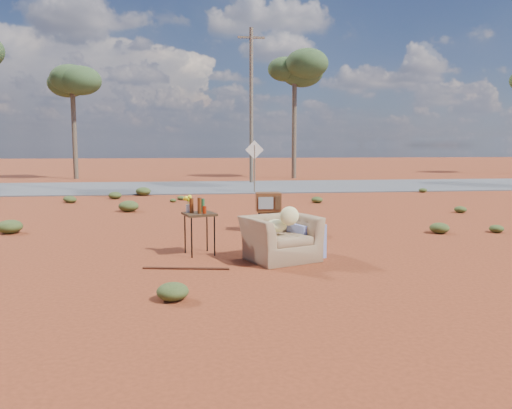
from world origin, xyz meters
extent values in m
plane|color=maroon|center=(0.00, 0.00, 0.00)|extent=(140.00, 140.00, 0.00)
cube|color=#565659|center=(0.00, 15.00, 0.02)|extent=(140.00, 7.00, 0.04)
imported|color=#87694A|center=(0.45, -0.37, 0.51)|extent=(1.38, 1.14, 1.03)
ellipsoid|color=#F2E894|center=(0.38, -0.33, 0.60)|extent=(0.37, 0.37, 0.22)
ellipsoid|color=#F2E894|center=(0.57, -0.53, 0.79)|extent=(0.33, 0.16, 0.33)
cube|color=navy|center=(0.92, -0.06, 0.30)|extent=(0.74, 0.89, 0.60)
cube|color=black|center=(0.67, 2.55, 0.45)|extent=(0.52, 0.41, 0.03)
cylinder|color=black|center=(0.43, 2.39, 0.23)|extent=(0.02, 0.02, 0.45)
cylinder|color=black|center=(0.89, 2.37, 0.23)|extent=(0.02, 0.02, 0.45)
cylinder|color=black|center=(0.45, 2.74, 0.23)|extent=(0.02, 0.02, 0.45)
cylinder|color=black|center=(0.91, 2.72, 0.23)|extent=(0.02, 0.02, 0.45)
cube|color=#5C3317|center=(0.67, 2.55, 0.69)|extent=(0.59, 0.47, 0.44)
cube|color=gray|center=(0.58, 2.33, 0.69)|extent=(0.34, 0.04, 0.27)
cube|color=#472D19|center=(0.86, 2.31, 0.69)|extent=(0.13, 0.03, 0.31)
cube|color=#3B2615|center=(-0.94, 0.25, 0.75)|extent=(0.67, 0.67, 0.04)
cylinder|color=black|center=(-1.08, -0.02, 0.37)|extent=(0.03, 0.03, 0.75)
cylinder|color=black|center=(-0.67, 0.11, 0.37)|extent=(0.03, 0.03, 0.75)
cylinder|color=black|center=(-1.21, 0.39, 0.37)|extent=(0.03, 0.03, 0.75)
cylinder|color=black|center=(-0.80, 0.51, 0.37)|extent=(0.03, 0.03, 0.75)
cylinder|color=#53250D|center=(-1.08, 0.26, 0.91)|extent=(0.07, 0.07, 0.28)
cylinder|color=#53250D|center=(-0.94, 0.16, 0.92)|extent=(0.07, 0.07, 0.30)
cylinder|color=#23532B|center=(-0.87, 0.38, 0.90)|extent=(0.06, 0.06, 0.26)
cylinder|color=#AF2B0E|center=(-0.85, 0.16, 0.84)|extent=(0.07, 0.07, 0.14)
cylinder|color=silver|center=(-1.14, 0.35, 0.84)|extent=(0.09, 0.09, 0.15)
ellipsoid|color=#FFF91A|center=(-1.14, 0.35, 1.01)|extent=(0.17, 0.17, 0.13)
cylinder|color=#4D2214|center=(-1.18, -0.85, 0.02)|extent=(1.40, 0.28, 0.04)
cylinder|color=brown|center=(1.50, 12.00, 1.00)|extent=(0.06, 0.06, 2.00)
cube|color=silver|center=(1.50, 12.00, 1.80)|extent=(0.78, 0.04, 0.78)
cylinder|color=brown|center=(-8.00, 22.00, 3.00)|extent=(0.28, 0.28, 6.00)
ellipsoid|color=#3D592D|center=(-8.00, 22.00, 5.50)|extent=(3.20, 3.20, 2.20)
cylinder|color=brown|center=(5.00, 21.00, 3.50)|extent=(0.28, 0.28, 7.00)
ellipsoid|color=#3D592D|center=(5.00, 21.00, 6.50)|extent=(3.20, 3.20, 2.20)
cylinder|color=brown|center=(2.00, 17.50, 4.00)|extent=(0.20, 0.20, 8.00)
cube|color=brown|center=(2.00, 17.50, 7.50)|extent=(1.40, 0.10, 0.10)
ellipsoid|color=#445123|center=(-5.20, 3.00, 0.15)|extent=(0.56, 0.56, 0.31)
ellipsoid|color=#445123|center=(4.50, 1.80, 0.12)|extent=(0.44, 0.44, 0.24)
ellipsoid|color=#445123|center=(-3.00, 6.50, 0.17)|extent=(0.60, 0.60, 0.33)
ellipsoid|color=#445123|center=(6.80, 5.00, 0.10)|extent=(0.36, 0.36, 0.20)
ellipsoid|color=#445123|center=(3.20, 8.00, 0.11)|extent=(0.40, 0.40, 0.22)
ellipsoid|color=#445123|center=(-1.50, 9.50, 0.08)|extent=(0.30, 0.30, 0.17)
camera|label=1|loc=(-1.03, -8.78, 1.99)|focal=35.00mm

